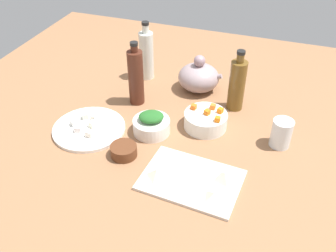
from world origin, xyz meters
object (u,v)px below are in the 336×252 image
at_px(plate_tofu, 89,129).
at_px(bottle_1, 237,84).
at_px(cutting_board, 191,180).
at_px(bottle_0, 146,55).
at_px(bowl_carrots, 205,120).
at_px(bowl_small_side, 124,151).
at_px(bottle_2, 136,77).
at_px(drinking_glass_0, 281,133).
at_px(teapot, 199,77).
at_px(bowl_greens, 152,126).

xyz_separation_m(plate_tofu, bottle_1, (0.47, 0.31, 0.10)).
distance_m(cutting_board, bottle_0, 0.66).
bearing_deg(bottle_0, bowl_carrots, -38.59).
height_order(bowl_small_side, bottle_2, bottle_2).
bearing_deg(bowl_small_side, bowl_carrots, 48.17).
relative_size(cutting_board, bowl_small_side, 3.36).
distance_m(cutting_board, bottle_1, 0.45).
xyz_separation_m(bottle_0, drinking_glass_0, (0.60, -0.28, -0.06)).
relative_size(bottle_2, drinking_glass_0, 2.56).
height_order(bowl_small_side, drinking_glass_0, drinking_glass_0).
bearing_deg(teapot, bottle_0, 173.90).
distance_m(bowl_small_side, teapot, 0.50).
bearing_deg(bottle_2, bowl_small_side, -74.91).
distance_m(bowl_carrots, bowl_small_side, 0.32).
height_order(bottle_0, bottle_1, bottle_0).
xyz_separation_m(plate_tofu, bowl_greens, (0.22, 0.06, 0.02)).
bearing_deg(bottle_0, bottle_2, -79.71).
distance_m(bottle_0, bottle_2, 0.20).
bearing_deg(bowl_carrots, drinking_glass_0, -3.29).
relative_size(bowl_greens, teapot, 0.72).
distance_m(bowl_carrots, bottle_1, 0.19).
height_order(plate_tofu, bottle_2, bottle_2).
xyz_separation_m(bowl_carrots, teapot, (-0.09, 0.24, 0.03)).
distance_m(cutting_board, plate_tofu, 0.44).
xyz_separation_m(bowl_carrots, drinking_glass_0, (0.27, -0.02, 0.02)).
relative_size(cutting_board, bottle_0, 1.18).
bearing_deg(teapot, drinking_glass_0, -35.46).
xyz_separation_m(teapot, bottle_1, (0.17, -0.08, 0.05)).
distance_m(bottle_2, drinking_glass_0, 0.57).
bearing_deg(bowl_greens, bottle_1, 45.30).
bearing_deg(cutting_board, bowl_small_side, 170.43).
relative_size(bottle_0, drinking_glass_0, 2.52).
bearing_deg(cutting_board, plate_tofu, 163.61).
relative_size(plate_tofu, bottle_0, 1.03).
height_order(plate_tofu, bowl_small_side, bowl_small_side).
bearing_deg(bottle_1, bowl_greens, -134.70).
bearing_deg(bowl_small_side, bottle_1, 53.84).
bearing_deg(drinking_glass_0, plate_tofu, -167.77).
bearing_deg(teapot, plate_tofu, -126.66).
distance_m(bowl_greens, drinking_glass_0, 0.45).
bearing_deg(bowl_greens, bowl_carrots, 28.45).
relative_size(cutting_board, bottle_1, 1.23).
relative_size(bowl_carrots, teapot, 0.85).
relative_size(bowl_small_side, bottle_1, 0.37).
xyz_separation_m(cutting_board, bowl_small_side, (-0.24, 0.04, 0.01)).
bearing_deg(drinking_glass_0, bottle_1, 137.68).
xyz_separation_m(bottle_2, drinking_glass_0, (0.56, -0.08, -0.06)).
xyz_separation_m(bottle_1, drinking_glass_0, (0.19, -0.17, -0.05)).
distance_m(teapot, bottle_0, 0.25).
distance_m(cutting_board, bowl_small_side, 0.25).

